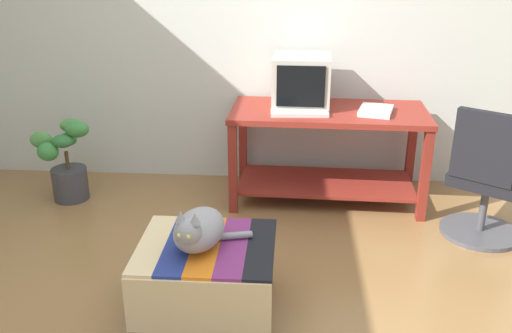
# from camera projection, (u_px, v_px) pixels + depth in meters

# --- Properties ---
(ground_plane) EXTENTS (14.00, 14.00, 0.00)m
(ground_plane) POSITION_uv_depth(u_px,v_px,m) (239.00, 330.00, 2.78)
(ground_plane) COLOR olive
(back_wall) EXTENTS (8.00, 0.10, 2.60)m
(back_wall) POSITION_uv_depth(u_px,v_px,m) (263.00, 17.00, 4.20)
(back_wall) COLOR silver
(back_wall) RESTS_ON ground_plane
(desk) EXTENTS (1.43, 0.70, 0.71)m
(desk) POSITION_uv_depth(u_px,v_px,m) (327.00, 139.00, 4.06)
(desk) COLOR maroon
(desk) RESTS_ON ground_plane
(tv_monitor) EXTENTS (0.42, 0.42, 0.37)m
(tv_monitor) POSITION_uv_depth(u_px,v_px,m) (301.00, 82.00, 4.00)
(tv_monitor) COLOR #BCB7A8
(tv_monitor) RESTS_ON desk
(keyboard) EXTENTS (0.41, 0.17, 0.02)m
(keyboard) POSITION_uv_depth(u_px,v_px,m) (299.00, 113.00, 3.85)
(keyboard) COLOR beige
(keyboard) RESTS_ON desk
(book) EXTENTS (0.28, 0.33, 0.03)m
(book) POSITION_uv_depth(u_px,v_px,m) (376.00, 111.00, 3.89)
(book) COLOR white
(book) RESTS_ON desk
(ottoman_with_blanket) EXTENTS (0.70, 0.62, 0.39)m
(ottoman_with_blanket) POSITION_uv_depth(u_px,v_px,m) (207.00, 278.00, 2.87)
(ottoman_with_blanket) COLOR #4C4238
(ottoman_with_blanket) RESTS_ON ground_plane
(cat) EXTENTS (0.41, 0.40, 0.26)m
(cat) POSITION_uv_depth(u_px,v_px,m) (198.00, 230.00, 2.73)
(cat) COLOR gray
(cat) RESTS_ON ottoman_with_blanket
(potted_plant) EXTENTS (0.45, 0.37, 0.63)m
(potted_plant) POSITION_uv_depth(u_px,v_px,m) (66.00, 164.00, 4.12)
(potted_plant) COLOR #3D3D42
(potted_plant) RESTS_ON ground_plane
(office_chair) EXTENTS (0.58, 0.58, 0.89)m
(office_chair) POSITION_uv_depth(u_px,v_px,m) (485.00, 184.00, 3.53)
(office_chair) COLOR #4C4C51
(office_chair) RESTS_ON ground_plane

